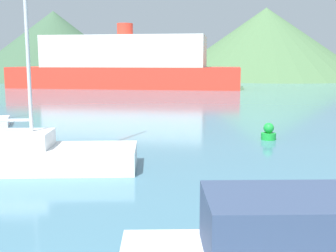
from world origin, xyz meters
name	(u,v)px	position (x,y,z in m)	size (l,w,h in m)	color
sailboat_middle	(15,155)	(-4.31, 12.73, 0.52)	(8.02, 2.49, 11.16)	white
ferry_distant	(126,65)	(-1.16, 55.41, 2.97)	(31.10, 15.16, 8.36)	red
buoy_marker	(269,133)	(5.72, 17.26, 0.32)	(0.67, 0.67, 0.77)	green
hill_west	(54,45)	(-14.99, 82.46, 6.44)	(33.48, 33.48, 12.88)	#38563D
hill_central	(265,43)	(26.52, 82.79, 6.98)	(40.27, 40.27, 13.97)	#476B42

